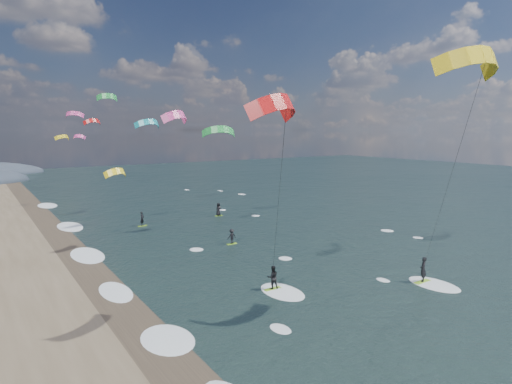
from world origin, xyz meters
TOP-DOWN VIEW (x-y plane):
  - ground at (0.00, 0.00)m, footprint 260.00×260.00m
  - wet_sand_strip at (-12.00, 10.00)m, footprint 3.00×240.00m
  - kitesurfer_near_a at (5.91, -1.48)m, footprint 8.05×8.47m
  - kitesurfer_near_b at (-3.94, 4.61)m, footprint 7.23×8.91m
  - far_kitesurfers at (3.73, 30.02)m, footprint 12.13×14.58m
  - bg_kite_field at (-0.27, 54.21)m, footprint 12.56×67.87m
  - shoreline_surf at (-10.80, 14.75)m, footprint 2.40×79.40m

SIDE VIEW (x-z plane):
  - ground at x=0.00m, z-range 0.00..0.00m
  - shoreline_surf at x=-10.80m, z-range -0.06..0.06m
  - wet_sand_strip at x=-12.00m, z-range 0.00..0.01m
  - far_kitesurfers at x=3.73m, z-range -0.04..1.79m
  - kitesurfer_near_b at x=-3.94m, z-range 2.28..16.72m
  - bg_kite_field at x=-0.27m, z-range 7.04..18.31m
  - kitesurfer_near_a at x=5.91m, z-range 4.88..21.92m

